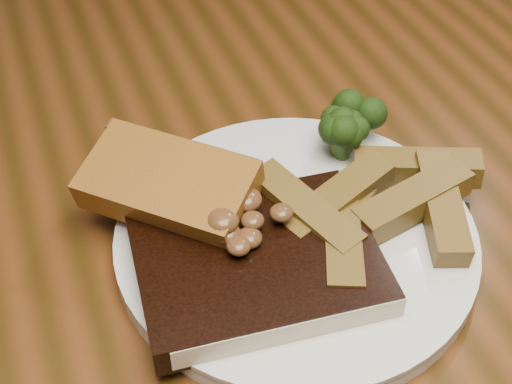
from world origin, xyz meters
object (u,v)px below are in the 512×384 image
at_px(steak, 257,263).
at_px(plate, 295,240).
at_px(dining_table, 272,301).
at_px(chair_far, 211,63).
at_px(potato_wedges, 369,193).
at_px(garlic_bread, 171,205).

bearing_deg(steak, plate, 36.90).
bearing_deg(plate, steak, -148.83).
xyz_separation_m(dining_table, plate, (0.01, -0.02, 0.10)).
bearing_deg(steak, chair_far, 80.84).
bearing_deg(chair_far, potato_wedges, 99.67).
bearing_deg(plate, dining_table, 104.70).
relative_size(dining_table, potato_wedges, 13.14).
height_order(dining_table, chair_far, chair_far).
bearing_deg(garlic_bread, potato_wedges, 28.39).
height_order(steak, potato_wedges, same).
bearing_deg(chair_far, garlic_bread, 86.38).
xyz_separation_m(dining_table, steak, (-0.03, -0.05, 0.12)).
height_order(dining_table, steak, steak).
bearing_deg(plate, chair_far, 77.93).
xyz_separation_m(dining_table, garlic_bread, (-0.07, 0.02, 0.12)).
xyz_separation_m(steak, potato_wedges, (0.10, 0.03, 0.00)).
bearing_deg(plate, garlic_bread, 148.11).
relative_size(plate, steak, 1.63).
distance_m(chair_far, potato_wedges, 0.70).
height_order(chair_far, steak, chair_far).
height_order(chair_far, plate, chair_far).
xyz_separation_m(chair_far, garlic_bread, (-0.21, -0.59, 0.30)).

